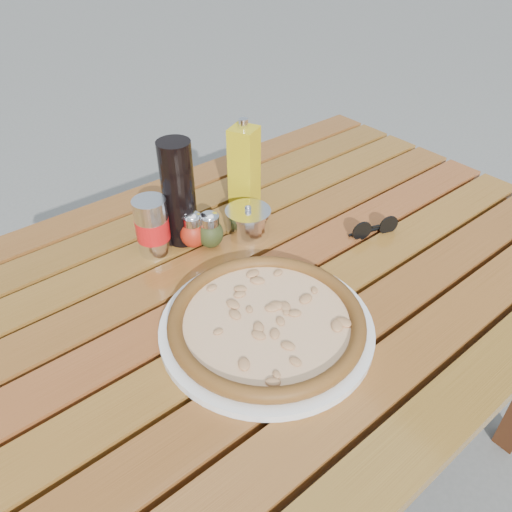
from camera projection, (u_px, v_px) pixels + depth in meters
ground at (260, 475)px, 1.42m from camera, size 60.00×60.00×0.00m
table at (262, 302)px, 1.01m from camera, size 1.40×0.90×0.75m
plate at (266, 327)px, 0.84m from camera, size 0.42×0.42×0.01m
pizza at (267, 320)px, 0.83m from camera, size 0.44×0.44×0.03m
pepper_shaker at (193, 230)px, 1.01m from camera, size 0.06×0.06×0.08m
oregano_shaker at (210, 230)px, 1.01m from camera, size 0.07×0.07×0.08m
dark_bottle at (179, 193)px, 0.99m from camera, size 0.07×0.07×0.22m
soda_can at (152, 227)px, 0.98m from camera, size 0.08×0.08×0.12m
olive_oil_cruet at (244, 168)px, 1.10m from camera, size 0.07×0.07×0.21m
parmesan_tin at (248, 222)px, 1.05m from camera, size 0.12×0.12×0.07m
sunglasses at (375, 228)px, 1.06m from camera, size 0.11×0.05×0.04m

